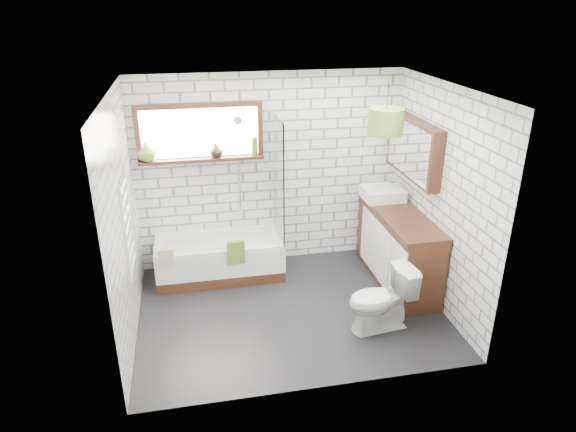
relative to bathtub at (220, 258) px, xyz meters
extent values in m
cube|color=black|center=(0.72, -0.95, -0.26)|extent=(3.40, 2.60, 0.01)
cube|color=white|center=(0.72, -0.95, 2.25)|extent=(3.40, 2.60, 0.01)
cube|color=white|center=(0.72, 0.35, 1.00)|extent=(3.40, 0.01, 2.50)
cube|color=white|center=(0.72, -2.26, 1.00)|extent=(3.40, 0.01, 2.50)
cube|color=white|center=(-0.98, -0.95, 1.00)|extent=(0.01, 2.60, 2.50)
cube|color=white|center=(2.43, -0.95, 1.00)|extent=(0.01, 2.60, 2.50)
cube|color=black|center=(-0.13, 0.31, 1.55)|extent=(1.52, 0.16, 0.68)
cube|color=white|center=(-0.94, -0.95, 0.95)|extent=(0.06, 0.52, 1.00)
cube|color=black|center=(2.34, -0.35, 1.40)|extent=(0.16, 1.20, 0.70)
cylinder|color=silver|center=(0.32, 0.31, 1.10)|extent=(0.02, 0.02, 1.30)
cube|color=white|center=(0.00, 0.00, 0.00)|extent=(1.57, 0.69, 0.51)
cube|color=white|center=(0.77, 0.00, 1.00)|extent=(0.02, 0.72, 1.50)
cube|color=#4D6B20|center=(0.18, -0.35, 0.23)|extent=(0.21, 0.06, 0.29)
cube|color=tan|center=(-0.64, -0.35, 0.23)|extent=(0.19, 0.05, 0.24)
cube|color=black|center=(2.16, -0.56, 0.21)|extent=(0.53, 1.63, 0.93)
cube|color=white|center=(2.10, -0.09, 0.75)|extent=(0.49, 0.43, 0.14)
cylinder|color=silver|center=(2.26, -0.09, 0.82)|extent=(0.04, 0.04, 0.17)
imported|color=white|center=(1.59, -1.48, 0.10)|extent=(0.48, 0.74, 0.72)
imported|color=#547022|center=(-0.78, 0.28, 1.34)|extent=(0.24, 0.24, 0.23)
imported|color=black|center=(0.05, 0.28, 1.31)|extent=(0.21, 0.21, 0.17)
cylinder|color=#547022|center=(0.52, 0.28, 1.34)|extent=(0.09, 0.09, 0.22)
cylinder|color=#4D6B20|center=(1.79, -0.77, 1.85)|extent=(0.38, 0.38, 0.28)
camera|label=1|loc=(-0.28, -5.84, 3.07)|focal=32.00mm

